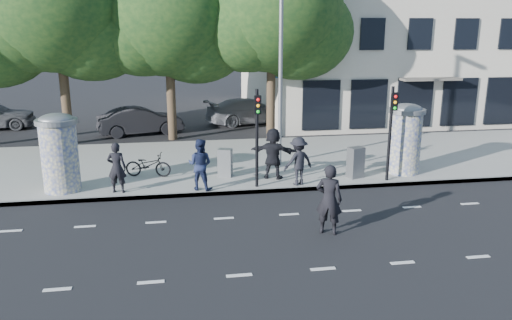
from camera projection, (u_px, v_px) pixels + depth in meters
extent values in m
plane|color=black|center=(300.00, 232.00, 13.89)|extent=(120.00, 120.00, 0.00)
cube|color=gray|center=(257.00, 161.00, 21.02)|extent=(40.00, 8.00, 0.15)
cube|color=slate|center=(275.00, 190.00, 17.26)|extent=(40.00, 0.10, 0.16)
cube|color=silver|center=(323.00, 269.00, 11.79)|extent=(32.00, 0.12, 0.01)
cube|color=silver|center=(289.00, 214.00, 15.22)|extent=(32.00, 0.12, 0.01)
cylinder|color=beige|center=(60.00, 158.00, 16.74)|extent=(1.20, 1.20, 2.30)
cylinder|color=slate|center=(56.00, 122.00, 16.42)|extent=(1.36, 1.36, 0.16)
ellipsoid|color=slate|center=(56.00, 119.00, 16.40)|extent=(1.10, 1.10, 0.38)
cylinder|color=beige|center=(404.00, 143.00, 18.84)|extent=(1.20, 1.20, 2.30)
cylinder|color=slate|center=(407.00, 111.00, 18.52)|extent=(1.36, 1.36, 0.16)
ellipsoid|color=slate|center=(407.00, 109.00, 18.50)|extent=(1.10, 1.10, 0.38)
cylinder|color=black|center=(257.00, 139.00, 16.99)|extent=(0.11, 0.11, 3.40)
cube|color=black|center=(258.00, 105.00, 16.51)|extent=(0.22, 0.14, 0.62)
cylinder|color=black|center=(390.00, 134.00, 17.73)|extent=(0.11, 0.11, 3.40)
cube|color=black|center=(394.00, 101.00, 17.25)|extent=(0.22, 0.14, 0.62)
cylinder|color=slate|center=(281.00, 64.00, 19.34)|extent=(0.16, 0.16, 8.00)
cylinder|color=#38281C|center=(65.00, 96.00, 23.89)|extent=(0.44, 0.44, 4.73)
ellipsoid|color=black|center=(56.00, 5.00, 22.83)|extent=(7.20, 7.20, 6.12)
cylinder|color=#38281C|center=(171.00, 96.00, 24.90)|extent=(0.44, 0.44, 4.41)
ellipsoid|color=black|center=(168.00, 16.00, 23.90)|extent=(6.80, 6.80, 5.78)
cylinder|color=#38281C|center=(271.00, 93.00, 25.26)|extent=(0.44, 0.44, 4.59)
ellipsoid|color=black|center=(271.00, 11.00, 24.23)|extent=(7.00, 7.00, 5.95)
cube|color=beige|center=(404.00, 20.00, 33.27)|extent=(20.00, 15.00, 12.00)
cube|color=black|center=(459.00, 102.00, 27.20)|extent=(18.00, 0.10, 2.60)
cube|color=#59544C|center=(430.00, 79.00, 26.23)|extent=(3.20, 0.90, 0.12)
cube|color=#194C8C|center=(290.00, 75.00, 25.33)|extent=(1.60, 0.06, 0.30)
imported|color=black|center=(117.00, 168.00, 16.60)|extent=(0.69, 0.51, 1.72)
imported|color=#1A2242|center=(200.00, 164.00, 16.90)|extent=(1.06, 0.96, 1.77)
imported|color=black|center=(298.00, 161.00, 17.44)|extent=(1.24, 0.94, 1.71)
imported|color=black|center=(273.00, 153.00, 18.15)|extent=(1.85, 1.27, 1.89)
imported|color=black|center=(329.00, 199.00, 13.61)|extent=(0.85, 0.74, 1.97)
imported|color=black|center=(148.00, 165.00, 18.48)|extent=(0.98, 1.79, 0.89)
cube|color=slate|center=(225.00, 163.00, 18.50)|extent=(0.59, 0.51, 1.05)
cube|color=#5D5E61|center=(356.00, 162.00, 18.34)|extent=(0.65, 0.56, 1.14)
imported|color=black|center=(140.00, 121.00, 26.49)|extent=(2.58, 4.65, 1.45)
imported|color=slate|center=(249.00, 111.00, 29.46)|extent=(3.41, 5.50, 1.49)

